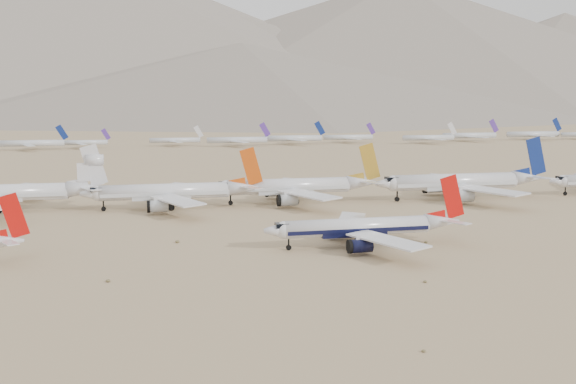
# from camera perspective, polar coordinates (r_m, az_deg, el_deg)

# --- Properties ---
(ground) EXTENTS (7000.00, 7000.00, 0.00)m
(ground) POSITION_cam_1_polar(r_m,az_deg,el_deg) (138.59, 3.21, -5.20)
(ground) COLOR #967A57
(ground) RESTS_ON ground
(main_airliner) EXTENTS (43.94, 42.92, 15.51)m
(main_airliner) POSITION_cam_1_polar(r_m,az_deg,el_deg) (142.43, 6.91, -3.13)
(main_airliner) COLOR silver
(main_airliner) RESTS_ON ground
(row2_navy_widebody) EXTENTS (56.82, 55.56, 20.21)m
(row2_navy_widebody) POSITION_cam_1_polar(r_m,az_deg,el_deg) (215.86, 15.20, 0.86)
(row2_navy_widebody) COLOR silver
(row2_navy_widebody) RESTS_ON ground
(row2_gold_tail) EXTENTS (52.20, 51.05, 18.59)m
(row2_gold_tail) POSITION_cam_1_polar(r_m,az_deg,el_deg) (200.90, 0.68, 0.50)
(row2_gold_tail) COLOR silver
(row2_gold_tail) RESTS_ON ground
(row2_orange_tail) EXTENTS (50.59, 49.49, 18.05)m
(row2_orange_tail) POSITION_cam_1_polar(r_m,az_deg,el_deg) (193.05, -10.22, 0.01)
(row2_orange_tail) COLOR silver
(row2_orange_tail) RESTS_ON ground
(row2_white_trijet) EXTENTS (54.77, 53.53, 19.41)m
(row2_white_trijet) POSITION_cam_1_polar(r_m,az_deg,el_deg) (201.73, -23.86, -0.05)
(row2_white_trijet) COLOR silver
(row2_white_trijet) RESTS_ON ground
(distant_storage_row) EXTENTS (671.18, 66.23, 15.61)m
(distant_storage_row) POSITION_cam_1_polar(r_m,az_deg,el_deg) (464.58, -0.95, 4.76)
(distant_storage_row) COLOR silver
(distant_storage_row) RESTS_ON ground
(mountain_range) EXTENTS (7354.00, 3024.00, 470.00)m
(mountain_range) POSITION_cam_1_polar(r_m,az_deg,el_deg) (1787.88, -9.51, 13.13)
(mountain_range) COLOR slate
(mountain_range) RESTS_ON ground
(foothills) EXTENTS (4637.50, 1395.00, 155.00)m
(foothills) POSITION_cam_1_polar(r_m,az_deg,el_deg) (1353.21, 12.04, 9.47)
(foothills) COLOR slate
(foothills) RESTS_ON ground
(desert_scrub) EXTENTS (261.14, 121.67, 0.63)m
(desert_scrub) POSITION_cam_1_polar(r_m,az_deg,el_deg) (111.58, 11.30, -8.51)
(desert_scrub) COLOR brown
(desert_scrub) RESTS_ON ground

